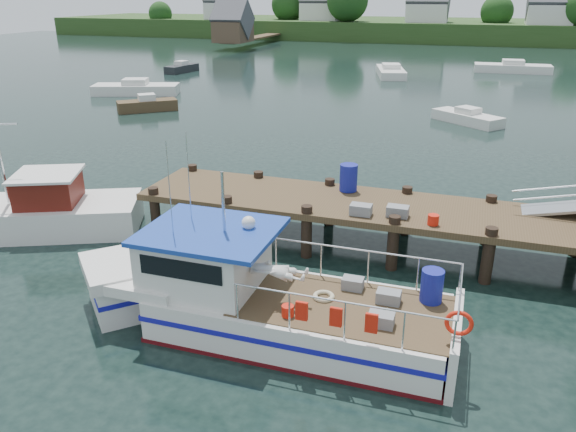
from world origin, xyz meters
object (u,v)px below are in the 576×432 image
(dock, at_px, (576,196))
(moored_e, at_px, (182,68))
(moored_b, at_px, (467,117))
(moored_far, at_px, (513,68))
(moored_d, at_px, (391,71))
(work_boat, at_px, (25,213))
(moored_rowboat, at_px, (147,105))
(lobster_boat, at_px, (253,298))
(moored_a, at_px, (136,89))

(dock, distance_m, moored_e, 45.36)
(dock, xyz_separation_m, moored_b, (-3.20, 18.96, -1.89))
(moored_far, height_order, moored_d, moored_far)
(work_boat, distance_m, moored_rowboat, 19.87)
(moored_d, bearing_deg, lobster_boat, -69.48)
(moored_far, distance_m, moored_b, 25.03)
(moored_e, bearing_deg, moored_d, 9.42)
(dock, height_order, moored_e, dock)
(dock, distance_m, moored_a, 34.85)
(moored_e, bearing_deg, moored_far, 16.84)
(work_boat, relative_size, moored_e, 1.87)
(moored_b, bearing_deg, work_boat, -118.14)
(lobster_boat, relative_size, moored_rowboat, 2.53)
(dock, height_order, work_boat, dock)
(dock, bearing_deg, moored_d, 105.81)
(work_boat, relative_size, moored_b, 1.75)
(work_boat, bearing_deg, moored_d, 57.73)
(dock, distance_m, moored_b, 19.32)
(moored_a, xyz_separation_m, moored_d, (16.76, 16.05, -0.02))
(moored_rowboat, height_order, moored_d, moored_d)
(moored_rowboat, distance_m, moored_d, 24.74)
(moored_rowboat, distance_m, moored_e, 18.97)
(moored_b, relative_size, moored_e, 1.07)
(moored_rowboat, distance_m, moored_a, 6.79)
(lobster_boat, height_order, moored_e, lobster_boat)
(moored_e, bearing_deg, moored_b, -30.17)
(moored_far, relative_size, moored_a, 1.06)
(dock, relative_size, moored_far, 2.34)
(dock, height_order, lobster_boat, dock)
(moored_e, bearing_deg, work_boat, -70.18)
(work_boat, bearing_deg, moored_a, 90.79)
(lobster_boat, height_order, work_boat, lobster_boat)
(work_boat, xyz_separation_m, moored_d, (5.52, 39.94, -0.24))
(moored_rowboat, xyz_separation_m, moored_a, (-4.25, 5.30, 0.03))
(lobster_boat, relative_size, moored_far, 1.32)
(moored_rowboat, bearing_deg, moored_far, 39.42)
(moored_far, relative_size, moored_b, 1.65)
(lobster_boat, relative_size, moored_e, 2.33)
(moored_rowboat, bearing_deg, moored_a, 118.24)
(dock, distance_m, moored_far, 43.81)
(moored_rowboat, xyz_separation_m, moored_d, (12.51, 21.35, 0.01))
(moored_d, bearing_deg, moored_rowboat, -104.61)
(work_boat, xyz_separation_m, moored_b, (12.95, 21.37, -0.29))
(moored_far, bearing_deg, work_boat, -126.77)
(work_boat, relative_size, moored_rowboat, 2.04)
(moored_a, distance_m, moored_b, 24.32)
(lobster_boat, distance_m, moored_rowboat, 26.87)
(lobster_boat, bearing_deg, moored_a, 126.97)
(work_boat, height_order, moored_d, work_boat)
(work_boat, relative_size, moored_far, 1.06)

